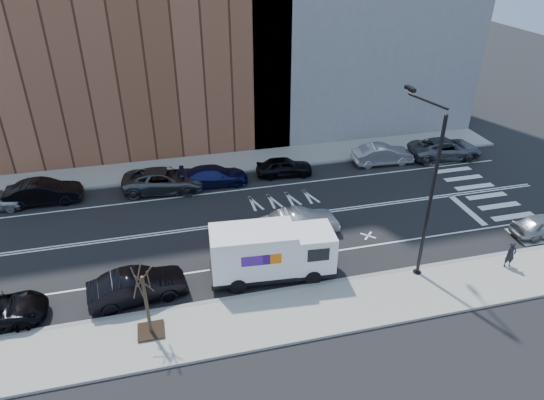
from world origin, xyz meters
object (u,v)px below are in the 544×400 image
fedex_van (271,252)px  far_parked_b (44,192)px  driving_sedan (300,223)px  pedestrian (511,255)px

fedex_van → far_parked_b: bearing=143.2°
far_parked_b → driving_sedan: far_parked_b is taller
far_parked_b → driving_sedan: bearing=-115.8°
pedestrian → fedex_van: bearing=171.0°
far_parked_b → fedex_van: bearing=-130.6°
pedestrian → far_parked_b: bearing=153.7°
driving_sedan → fedex_van: bearing=140.1°
far_parked_b → pedestrian: 29.08m
far_parked_b → driving_sedan: size_ratio=1.04×
fedex_van → far_parked_b: (-12.89, 11.33, -0.77)m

